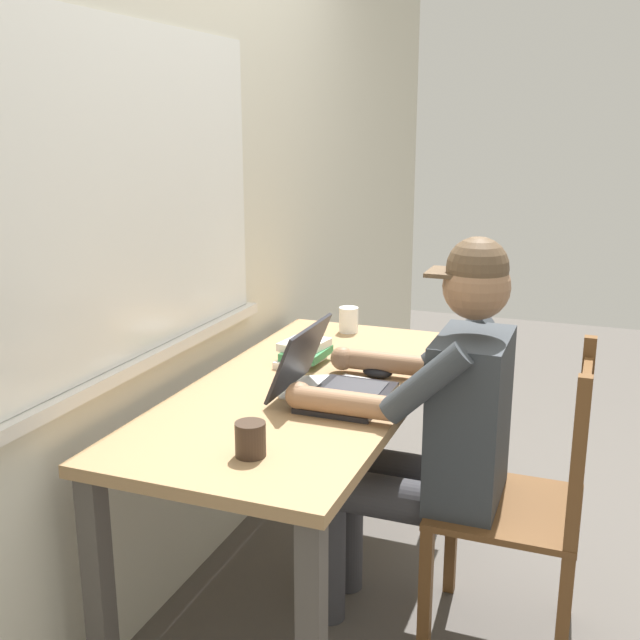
# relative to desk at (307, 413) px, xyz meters

# --- Properties ---
(ground_plane) EXTENTS (8.00, 8.00, 0.00)m
(ground_plane) POSITION_rel_desk_xyz_m (0.00, 0.00, -0.64)
(ground_plane) COLOR #56514C
(back_wall) EXTENTS (6.00, 0.08, 2.60)m
(back_wall) POSITION_rel_desk_xyz_m (-0.01, 0.43, 0.66)
(back_wall) COLOR beige
(back_wall) RESTS_ON ground
(desk) EXTENTS (1.53, 0.69, 0.73)m
(desk) POSITION_rel_desk_xyz_m (0.00, 0.00, 0.00)
(desk) COLOR #9E7A51
(desk) RESTS_ON ground
(seated_person) EXTENTS (0.50, 0.60, 1.24)m
(seated_person) POSITION_rel_desk_xyz_m (-0.04, -0.42, 0.04)
(seated_person) COLOR #33383D
(seated_person) RESTS_ON ground
(wooden_chair) EXTENTS (0.42, 0.42, 0.94)m
(wooden_chair) POSITION_rel_desk_xyz_m (-0.04, -0.70, -0.18)
(wooden_chair) COLOR brown
(wooden_chair) RESTS_ON ground
(laptop) EXTENTS (0.33, 0.32, 0.22)m
(laptop) POSITION_rel_desk_xyz_m (-0.08, -0.11, 0.15)
(laptop) COLOR #232328
(laptop) RESTS_ON desk
(computer_mouse) EXTENTS (0.06, 0.10, 0.03)m
(computer_mouse) POSITION_rel_desk_xyz_m (0.15, -0.19, 0.11)
(computer_mouse) COLOR black
(computer_mouse) RESTS_ON desk
(coffee_mug_white) EXTENTS (0.11, 0.08, 0.10)m
(coffee_mug_white) POSITION_rel_desk_xyz_m (0.65, 0.08, 0.15)
(coffee_mug_white) COLOR white
(coffee_mug_white) RESTS_ON desk
(coffee_mug_dark) EXTENTS (0.12, 0.08, 0.09)m
(coffee_mug_dark) POSITION_rel_desk_xyz_m (-0.54, -0.07, 0.14)
(coffee_mug_dark) COLOR #38281E
(coffee_mug_dark) RESTS_ON desk
(book_stack_main) EXTENTS (0.21, 0.16, 0.08)m
(book_stack_main) POSITION_rel_desk_xyz_m (0.20, 0.09, 0.14)
(book_stack_main) COLOR white
(book_stack_main) RESTS_ON desk
(paper_pile_near_laptop) EXTENTS (0.22, 0.22, 0.01)m
(paper_pile_near_laptop) POSITION_rel_desk_xyz_m (0.01, -0.17, 0.10)
(paper_pile_near_laptop) COLOR white
(paper_pile_near_laptop) RESTS_ON desk
(paper_pile_back_corner) EXTENTS (0.27, 0.26, 0.01)m
(paper_pile_back_corner) POSITION_rel_desk_xyz_m (-0.02, -0.01, 0.10)
(paper_pile_back_corner) COLOR white
(paper_pile_back_corner) RESTS_ON desk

